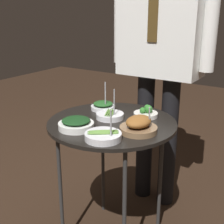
{
  "coord_description": "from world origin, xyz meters",
  "views": [
    {
      "loc": [
        0.82,
        -1.25,
        1.28
      ],
      "look_at": [
        0.0,
        0.0,
        0.78
      ],
      "focal_mm": 50.0,
      "sensor_mm": 36.0,
      "label": 1
    }
  ],
  "objects_px": {
    "bowl_roast_back_left": "(139,125)",
    "bowl_asparagus_near_rim": "(103,136)",
    "waiter_figure": "(161,34)",
    "bowl_spinach_far_rim": "(103,106)",
    "bowl_broccoli_mid_left": "(146,113)",
    "bowl_asparagus_front_center": "(110,115)",
    "serving_cart": "(112,131)",
    "bowl_spinach_mid_right": "(76,124)"
  },
  "relations": [
    {
      "from": "bowl_roast_back_left",
      "to": "bowl_asparagus_near_rim",
      "type": "relative_size",
      "value": 1.08
    },
    {
      "from": "bowl_asparagus_near_rim",
      "to": "waiter_figure",
      "type": "distance_m",
      "value": 0.82
    },
    {
      "from": "bowl_spinach_far_rim",
      "to": "waiter_figure",
      "type": "xyz_separation_m",
      "value": [
        0.17,
        0.38,
        0.38
      ]
    },
    {
      "from": "bowl_asparagus_near_rim",
      "to": "waiter_figure",
      "type": "bearing_deg",
      "value": 95.94
    },
    {
      "from": "bowl_roast_back_left",
      "to": "bowl_broccoli_mid_left",
      "type": "bearing_deg",
      "value": 108.35
    },
    {
      "from": "bowl_asparagus_front_center",
      "to": "bowl_roast_back_left",
      "type": "xyz_separation_m",
      "value": [
        0.22,
        -0.08,
        0.02
      ]
    },
    {
      "from": "serving_cart",
      "to": "waiter_figure",
      "type": "relative_size",
      "value": 0.41
    },
    {
      "from": "bowl_spinach_mid_right",
      "to": "waiter_figure",
      "type": "bearing_deg",
      "value": 81.27
    },
    {
      "from": "bowl_asparagus_near_rim",
      "to": "waiter_figure",
      "type": "relative_size",
      "value": 0.09
    },
    {
      "from": "bowl_spinach_mid_right",
      "to": "serving_cart",
      "type": "bearing_deg",
      "value": 63.78
    },
    {
      "from": "bowl_asparagus_near_rim",
      "to": "bowl_spinach_far_rim",
      "type": "relative_size",
      "value": 0.98
    },
    {
      "from": "bowl_spinach_far_rim",
      "to": "serving_cart",
      "type": "bearing_deg",
      "value": -42.12
    },
    {
      "from": "bowl_spinach_mid_right",
      "to": "waiter_figure",
      "type": "xyz_separation_m",
      "value": [
        0.11,
        0.69,
        0.38
      ]
    },
    {
      "from": "serving_cart",
      "to": "bowl_broccoli_mid_left",
      "type": "xyz_separation_m",
      "value": [
        0.11,
        0.16,
        0.07
      ]
    },
    {
      "from": "serving_cart",
      "to": "waiter_figure",
      "type": "xyz_separation_m",
      "value": [
        0.02,
        0.51,
        0.45
      ]
    },
    {
      "from": "bowl_broccoli_mid_left",
      "to": "bowl_spinach_far_rim",
      "type": "height_order",
      "value": "bowl_spinach_far_rim"
    },
    {
      "from": "bowl_roast_back_left",
      "to": "bowl_asparagus_near_rim",
      "type": "distance_m",
      "value": 0.18
    },
    {
      "from": "bowl_roast_back_left",
      "to": "bowl_broccoli_mid_left",
      "type": "relative_size",
      "value": 1.37
    },
    {
      "from": "bowl_spinach_far_rim",
      "to": "waiter_figure",
      "type": "distance_m",
      "value": 0.56
    },
    {
      "from": "serving_cart",
      "to": "bowl_spinach_mid_right",
      "type": "height_order",
      "value": "bowl_spinach_mid_right"
    },
    {
      "from": "bowl_spinach_far_rim",
      "to": "waiter_figure",
      "type": "bearing_deg",
      "value": 66.21
    },
    {
      "from": "bowl_roast_back_left",
      "to": "bowl_spinach_far_rim",
      "type": "distance_m",
      "value": 0.38
    },
    {
      "from": "serving_cart",
      "to": "waiter_figure",
      "type": "distance_m",
      "value": 0.69
    },
    {
      "from": "serving_cart",
      "to": "bowl_asparagus_near_rim",
      "type": "relative_size",
      "value": 4.44
    },
    {
      "from": "bowl_asparagus_front_center",
      "to": "bowl_spinach_far_rim",
      "type": "relative_size",
      "value": 0.98
    },
    {
      "from": "bowl_roast_back_left",
      "to": "waiter_figure",
      "type": "xyz_separation_m",
      "value": [
        -0.16,
        0.57,
        0.37
      ]
    },
    {
      "from": "serving_cart",
      "to": "bowl_broccoli_mid_left",
      "type": "relative_size",
      "value": 5.67
    },
    {
      "from": "serving_cart",
      "to": "waiter_figure",
      "type": "height_order",
      "value": "waiter_figure"
    },
    {
      "from": "bowl_broccoli_mid_left",
      "to": "waiter_figure",
      "type": "height_order",
      "value": "waiter_figure"
    },
    {
      "from": "serving_cart",
      "to": "bowl_roast_back_left",
      "type": "distance_m",
      "value": 0.21
    },
    {
      "from": "bowl_spinach_far_rim",
      "to": "bowl_asparagus_near_rim",
      "type": "bearing_deg",
      "value": -55.2
    },
    {
      "from": "serving_cart",
      "to": "waiter_figure",
      "type": "bearing_deg",
      "value": 87.99
    },
    {
      "from": "waiter_figure",
      "to": "bowl_asparagus_front_center",
      "type": "bearing_deg",
      "value": -96.09
    },
    {
      "from": "bowl_spinach_far_rim",
      "to": "bowl_broccoli_mid_left",
      "type": "bearing_deg",
      "value": 5.94
    },
    {
      "from": "bowl_asparagus_near_rim",
      "to": "bowl_broccoli_mid_left",
      "type": "relative_size",
      "value": 1.28
    },
    {
      "from": "serving_cart",
      "to": "bowl_broccoli_mid_left",
      "type": "bearing_deg",
      "value": 55.52
    },
    {
      "from": "bowl_asparagus_front_center",
      "to": "bowl_broccoli_mid_left",
      "type": "bearing_deg",
      "value": 42.02
    },
    {
      "from": "serving_cart",
      "to": "bowl_spinach_mid_right",
      "type": "bearing_deg",
      "value": -116.22
    },
    {
      "from": "serving_cart",
      "to": "bowl_roast_back_left",
      "type": "height_order",
      "value": "bowl_roast_back_left"
    },
    {
      "from": "serving_cart",
      "to": "bowl_broccoli_mid_left",
      "type": "distance_m",
      "value": 0.21
    },
    {
      "from": "serving_cart",
      "to": "bowl_asparagus_near_rim",
      "type": "height_order",
      "value": "bowl_asparagus_near_rim"
    },
    {
      "from": "bowl_asparagus_near_rim",
      "to": "bowl_roast_back_left",
      "type": "bearing_deg",
      "value": 61.17
    }
  ]
}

